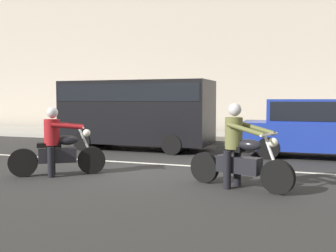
% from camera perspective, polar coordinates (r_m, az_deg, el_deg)
% --- Properties ---
extents(ground_plane, '(80.00, 80.00, 0.00)m').
position_cam_1_polar(ground_plane, '(9.66, -5.35, -6.30)').
color(ground_plane, '#272727').
extents(sidewalk_slab, '(40.00, 4.40, 0.14)m').
position_cam_1_polar(sidewalk_slab, '(17.18, 5.89, -1.59)').
color(sidewalk_slab, '#99968E').
rests_on(sidewalk_slab, ground_plane).
extents(lane_marking_stripe, '(18.00, 0.14, 0.01)m').
position_cam_1_polar(lane_marking_stripe, '(10.23, 0.25, -5.69)').
color(lane_marking_stripe, silver).
rests_on(lane_marking_stripe, ground_plane).
extents(motorcycle_with_rider_olive, '(2.12, 0.97, 1.64)m').
position_cam_1_polar(motorcycle_with_rider_olive, '(7.62, 10.31, -4.02)').
color(motorcycle_with_rider_olive, black).
rests_on(motorcycle_with_rider_olive, ground_plane).
extents(motorcycle_with_rider_crimson, '(1.84, 1.26, 1.55)m').
position_cam_1_polar(motorcycle_with_rider_crimson, '(9.09, -15.97, -3.03)').
color(motorcycle_with_rider_crimson, black).
rests_on(motorcycle_with_rider_crimson, ground_plane).
extents(parked_van_black, '(5.12, 1.96, 2.34)m').
position_cam_1_polar(parked_van_black, '(13.33, -4.64, 2.39)').
color(parked_van_black, black).
rests_on(parked_van_black, ground_plane).
extents(parked_sedan_cobalt_blue, '(4.49, 1.82, 1.72)m').
position_cam_1_polar(parked_sedan_cobalt_blue, '(12.21, 20.99, -0.24)').
color(parked_sedan_cobalt_blue, navy).
rests_on(parked_sedan_cobalt_blue, ground_plane).
extents(street_sign_post, '(0.44, 0.08, 2.42)m').
position_cam_1_polar(street_sign_post, '(18.46, -4.00, 3.59)').
color(street_sign_post, gray).
rests_on(street_sign_post, sidewalk_slab).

